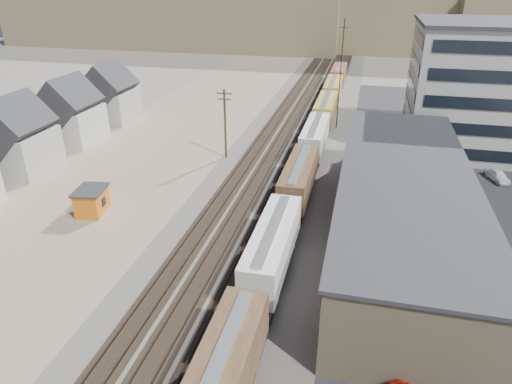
% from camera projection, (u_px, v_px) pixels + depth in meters
% --- Properties ---
extents(ballast_bed, '(18.00, 200.00, 0.06)m').
position_uv_depth(ballast_bed, '(293.00, 144.00, 71.77)').
color(ballast_bed, '#4C4742').
rests_on(ballast_bed, ground).
extents(dirt_yard, '(24.00, 180.00, 0.03)m').
position_uv_depth(dirt_yard, '(148.00, 155.00, 67.24)').
color(dirt_yard, gray).
rests_on(dirt_yard, ground).
extents(asphalt_lot, '(26.00, 120.00, 0.04)m').
position_uv_depth(asphalt_lot, '(455.00, 200.00, 53.99)').
color(asphalt_lot, '#232326').
rests_on(asphalt_lot, ground).
extents(rail_tracks, '(11.40, 200.00, 0.24)m').
position_uv_depth(rail_tracks, '(289.00, 143.00, 71.85)').
color(rail_tracks, black).
rests_on(rail_tracks, ground).
extents(freight_train, '(3.00, 119.74, 4.46)m').
position_uv_depth(freight_train, '(308.00, 155.00, 59.79)').
color(freight_train, black).
rests_on(freight_train, ground).
extents(warehouse, '(12.40, 40.40, 7.25)m').
position_uv_depth(warehouse, '(402.00, 204.00, 45.14)').
color(warehouse, tan).
rests_on(warehouse, ground).
extents(office_tower, '(22.60, 18.60, 18.45)m').
position_uv_depth(office_tower, '(491.00, 88.00, 66.19)').
color(office_tower, '#9E998E').
rests_on(office_tower, ground).
extents(utility_pole_north, '(2.20, 0.32, 10.00)m').
position_uv_depth(utility_pole_north, '(225.00, 122.00, 64.27)').
color(utility_pole_north, '#382619').
rests_on(utility_pole_north, ground).
extents(radio_mast, '(1.20, 0.16, 18.00)m').
position_uv_depth(radio_mast, '(340.00, 75.00, 75.30)').
color(radio_mast, black).
rests_on(radio_mast, ground).
extents(hills_north, '(265.00, 80.00, 32.00)m').
position_uv_depth(hills_north, '(347.00, 3.00, 168.85)').
color(hills_north, brown).
rests_on(hills_north, ground).
extents(maintenance_shed, '(3.62, 4.38, 2.91)m').
position_uv_depth(maintenance_shed, '(92.00, 201.00, 50.68)').
color(maintenance_shed, orange).
rests_on(maintenance_shed, ground).
extents(parked_car_white, '(1.95, 4.98, 1.62)m').
position_uv_depth(parked_car_white, '(455.00, 359.00, 30.80)').
color(parked_car_white, white).
rests_on(parked_car_white, ground).
extents(parked_car_blue, '(4.96, 6.75, 1.71)m').
position_uv_depth(parked_car_blue, '(434.00, 135.00, 73.32)').
color(parked_car_blue, navy).
rests_on(parked_car_blue, ground).
extents(parked_car_far, '(2.79, 4.40, 1.40)m').
position_uv_depth(parked_car_far, '(498.00, 176.00, 58.87)').
color(parked_car_far, white).
rests_on(parked_car_far, ground).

